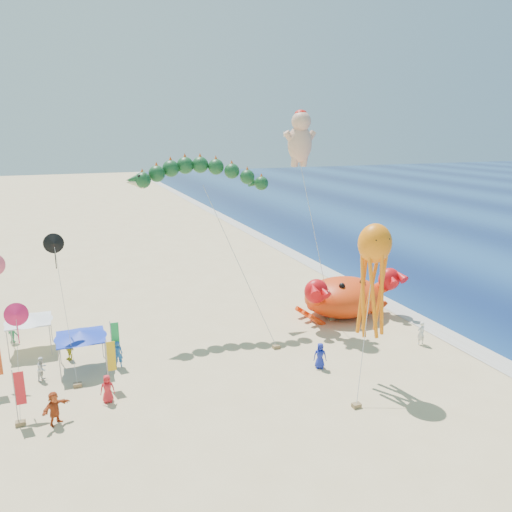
% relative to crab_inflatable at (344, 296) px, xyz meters
% --- Properties ---
extents(ground, '(320.00, 320.00, 0.00)m').
position_rel_crab_inflatable_xyz_m(ground, '(-6.73, -3.88, -1.79)').
color(ground, '#D1B784').
rests_on(ground, ground).
extents(foam_strip, '(320.00, 320.00, 0.00)m').
position_rel_crab_inflatable_xyz_m(foam_strip, '(5.27, -3.88, -1.78)').
color(foam_strip, silver).
rests_on(foam_strip, ground).
extents(crab_inflatable, '(9.27, 6.22, 4.06)m').
position_rel_crab_inflatable_xyz_m(crab_inflatable, '(0.00, 0.00, 0.00)').
color(crab_inflatable, red).
rests_on(crab_inflatable, ground).
extents(dragon_kite, '(11.05, 7.98, 12.99)m').
position_rel_crab_inflatable_xyz_m(dragon_kite, '(-11.45, 2.85, 9.98)').
color(dragon_kite, '#103D1C').
rests_on(dragon_kite, ground).
extents(cherub_kite, '(3.53, 3.01, 16.89)m').
position_rel_crab_inflatable_xyz_m(cherub_kite, '(-3.70, 1.50, 13.01)').
color(cherub_kite, '#DBA385').
rests_on(cherub_kite, ground).
extents(octopus_kite, '(3.66, 3.67, 10.06)m').
position_rel_crab_inflatable_xyz_m(octopus_kite, '(-4.46, -10.30, 5.36)').
color(octopus_kite, orange).
rests_on(octopus_kite, ground).
extents(canopy_blue, '(3.31, 3.31, 2.71)m').
position_rel_crab_inflatable_xyz_m(canopy_blue, '(-21.14, -2.17, 0.65)').
color(canopy_blue, gray).
rests_on(canopy_blue, ground).
extents(canopy_white, '(3.23, 3.23, 2.71)m').
position_rel_crab_inflatable_xyz_m(canopy_white, '(-24.46, 2.20, 0.65)').
color(canopy_white, gray).
rests_on(canopy_white, ground).
extents(feather_flags, '(7.50, 5.32, 3.20)m').
position_rel_crab_inflatable_xyz_m(feather_flags, '(-22.27, -4.84, 0.22)').
color(feather_flags, gray).
rests_on(feather_flags, ground).
extents(beachgoers, '(28.95, 13.96, 1.88)m').
position_rel_crab_inflatable_xyz_m(beachgoers, '(-18.77, -4.49, -0.92)').
color(beachgoers, '#28784A').
rests_on(beachgoers, ground).
extents(small_kites, '(4.91, 8.40, 8.96)m').
position_rel_crab_inflatable_xyz_m(small_kites, '(-24.07, -2.72, 4.52)').
color(small_kites, black).
rests_on(small_kites, ground).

